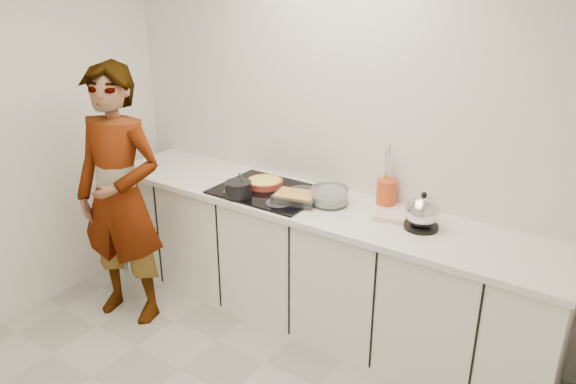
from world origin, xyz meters
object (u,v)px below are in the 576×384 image
Objects in this scene: hob at (269,191)px; saucepan at (238,189)px; mixing_bowl at (329,197)px; utensil_crock at (386,192)px; baking_dish at (296,197)px; tart_dish at (265,182)px; cook at (120,197)px; kettle at (422,213)px.

saucepan reaches higher than hob.
utensil_crock reaches higher than mixing_bowl.
baking_dish reaches higher than hob.
cook reaches higher than tart_dish.
kettle is (1.08, 0.05, 0.09)m from hob.
utensil_crock reaches higher than baking_dish.
cook is at bearing -136.13° from tart_dish.
utensil_crock is 0.09× the size of cook.
cook reaches higher than mixing_bowl.
utensil_crock is 1.78m from cook.
baking_dish is 0.59m from utensil_crock.
hob is 4.40× the size of utensil_crock.
mixing_bowl is (0.56, 0.25, -0.01)m from saucepan.
mixing_bowl is 1.41m from cook.
kettle is at bearing 6.95° from cook.
tart_dish is 1.84× the size of utensil_crock.
baking_dish is 0.83m from kettle.
utensil_crock is at bearing 145.91° from kettle.
saucepan is at bearing -168.58° from kettle.
baking_dish is 1.96× the size of utensil_crock.
saucepan is 1.21m from kettle.
cook reaches higher than baking_dish.
mixing_bowl is (0.52, -0.00, 0.02)m from tart_dish.
mixing_bowl is 0.63m from kettle.
kettle is at bearing 11.42° from saucepan.
mixing_bowl is (0.44, 0.05, 0.05)m from hob.
mixing_bowl is at bearing 16.05° from cook.
mixing_bowl reaches higher than baking_dish.
tart_dish is 0.35m from baking_dish.
tart_dish is at bearing 30.98° from cook.
hob is 3.27× the size of saucepan.
kettle is (0.82, 0.10, 0.05)m from baking_dish.
hob is 1.01m from cook.
cook is (-1.04, -0.57, -0.05)m from baking_dish.
hob is 0.45m from mixing_bowl.
baking_dish is at bearing -18.05° from tart_dish.
mixing_bowl is (0.19, 0.11, 0.01)m from baking_dish.
cook is (-0.68, -0.43, -0.07)m from saucepan.
tart_dish is 1.27× the size of kettle.
hob is 3.03× the size of kettle.
tart_dish is at bearing 82.47° from saucepan.
hob is 0.40× the size of cook.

